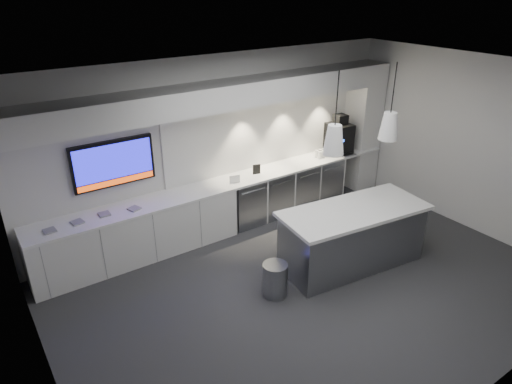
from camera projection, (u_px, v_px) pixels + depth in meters
floor at (311, 286)px, 6.66m from camera, size 7.00×7.00×0.00m
ceiling at (324, 79)px, 5.39m from camera, size 7.00×7.00×0.00m
wall_back at (221, 143)px, 7.89m from camera, size 7.00×0.00×7.00m
wall_front at (499, 290)px, 4.16m from camera, size 7.00×0.00×7.00m
wall_left at (33, 285)px, 4.23m from camera, size 0.00×7.00×7.00m
wall_right at (471, 144)px, 7.82m from camera, size 0.00×7.00×7.00m
back_counter at (232, 182)px, 7.91m from camera, size 6.80×0.65×0.04m
left_base_cabinets at (138, 233)px, 7.20m from camera, size 3.30×0.63×0.86m
fridge_unit_a at (244, 201)px, 8.23m from camera, size 0.60×0.61×0.85m
fridge_unit_b at (272, 193)px, 8.56m from camera, size 0.60×0.61×0.85m
fridge_unit_c at (298, 185)px, 8.88m from camera, size 0.60×0.61×0.85m
fridge_unit_d at (322, 178)px, 9.20m from camera, size 0.60×0.61×0.85m
backsplash at (277, 128)px, 8.47m from camera, size 4.60×0.03×1.30m
soffit at (229, 94)px, 7.28m from camera, size 6.90×0.60×0.40m
column at (362, 127)px, 9.39m from camera, size 0.55×0.55×2.60m
wall_tv at (113, 163)px, 6.85m from camera, size 1.25×0.07×0.72m
island at (352, 237)px, 7.00m from camera, size 2.37×1.24×0.96m
bin at (275, 280)px, 6.40m from camera, size 0.36×0.36×0.50m
coffee_machine at (339, 137)px, 9.10m from camera, size 0.46×0.62×0.76m
sign_black at (257, 169)px, 8.14m from camera, size 0.14×0.05×0.18m
sign_white at (235, 179)px, 7.79m from camera, size 0.18×0.07×0.14m
cup_cluster at (322, 154)px, 8.91m from camera, size 0.26×0.17×0.14m
tray_a at (50, 231)px, 6.31m from camera, size 0.17×0.17×0.02m
tray_b at (77, 222)px, 6.53m from camera, size 0.19×0.19×0.02m
tray_c at (104, 214)px, 6.76m from camera, size 0.17×0.17×0.02m
tray_d at (134, 209)px, 6.91m from camera, size 0.20×0.20×0.02m
pendant_left at (334, 139)px, 6.01m from camera, size 0.28×0.28×1.10m
pendant_right at (389, 126)px, 6.57m from camera, size 0.28×0.28×1.10m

